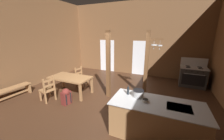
% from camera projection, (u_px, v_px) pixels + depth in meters
% --- Properties ---
extents(ground_plane, '(8.63, 8.80, 0.10)m').
position_uv_depth(ground_plane, '(103.00, 105.00, 4.82)').
color(ground_plane, '#422819').
extents(wall_back, '(8.63, 0.14, 4.25)m').
position_uv_depth(wall_back, '(134.00, 39.00, 7.81)').
color(wall_back, brown).
rests_on(wall_back, ground_plane).
extents(wall_left, '(0.14, 8.80, 4.25)m').
position_uv_depth(wall_left, '(22.00, 42.00, 5.76)').
color(wall_left, brown).
rests_on(wall_left, ground_plane).
extents(glazed_door_back_left, '(1.00, 0.01, 2.05)m').
position_uv_depth(glazed_door_back_left, '(107.00, 56.00, 8.73)').
color(glazed_door_back_left, white).
rests_on(glazed_door_back_left, ground_plane).
extents(glazed_panel_back_right, '(0.84, 0.01, 2.05)m').
position_uv_depth(glazed_panel_back_right, '(139.00, 58.00, 7.90)').
color(glazed_panel_back_right, white).
rests_on(glazed_panel_back_right, ground_plane).
extents(kitchen_island, '(2.18, 0.99, 0.90)m').
position_uv_depth(kitchen_island, '(155.00, 119.00, 3.21)').
color(kitchen_island, '#9E7044').
rests_on(kitchen_island, ground_plane).
extents(stove_range, '(1.16, 0.85, 1.32)m').
position_uv_depth(stove_range, '(192.00, 76.00, 6.29)').
color(stove_range, '#323232').
rests_on(stove_range, ground_plane).
extents(support_post_with_pot_rack, '(0.60, 0.23, 2.60)m').
position_uv_depth(support_post_with_pot_rack, '(147.00, 63.00, 4.97)').
color(support_post_with_pot_rack, brown).
rests_on(support_post_with_pot_rack, ground_plane).
extents(support_post_center, '(0.14, 0.14, 2.60)m').
position_uv_depth(support_post_center, '(108.00, 65.00, 5.04)').
color(support_post_center, brown).
rests_on(support_post_center, ground_plane).
extents(dining_table, '(1.71, 0.91, 0.74)m').
position_uv_depth(dining_table, '(70.00, 79.00, 5.46)').
color(dining_table, '#9E7044').
rests_on(dining_table, ground_plane).
extents(ladderback_chair_near_window, '(0.52, 0.52, 0.95)m').
position_uv_depth(ladderback_chair_near_window, '(48.00, 90.00, 4.89)').
color(ladderback_chair_near_window, '#9E7044').
rests_on(ladderback_chair_near_window, ground_plane).
extents(ladderback_chair_by_post, '(0.49, 0.49, 0.95)m').
position_uv_depth(ladderback_chair_by_post, '(81.00, 77.00, 6.25)').
color(ladderback_chair_by_post, '#9E7044').
rests_on(ladderback_chair_by_post, ground_plane).
extents(bench_along_left_wall, '(0.43, 1.41, 0.44)m').
position_uv_depth(bench_along_left_wall, '(12.00, 91.00, 5.11)').
color(bench_along_left_wall, '#9E7044').
rests_on(bench_along_left_wall, ground_plane).
extents(backpack, '(0.33, 0.35, 0.60)m').
position_uv_depth(backpack, '(66.00, 96.00, 4.70)').
color(backpack, maroon).
rests_on(backpack, ground_plane).
extents(stockpot_on_counter, '(0.35, 0.28, 0.18)m').
position_uv_depth(stockpot_on_counter, '(138.00, 93.00, 3.37)').
color(stockpot_on_counter, silver).
rests_on(stockpot_on_counter, kitchen_island).
extents(mixing_bowl_on_counter, '(0.17, 0.17, 0.06)m').
position_uv_depth(mixing_bowl_on_counter, '(145.00, 100.00, 3.15)').
color(mixing_bowl_on_counter, silver).
rests_on(mixing_bowl_on_counter, kitchen_island).
extents(bottle_tall_on_counter, '(0.06, 0.06, 0.26)m').
position_uv_depth(bottle_tall_on_counter, '(128.00, 91.00, 3.51)').
color(bottle_tall_on_counter, '#1E2328').
rests_on(bottle_tall_on_counter, kitchen_island).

